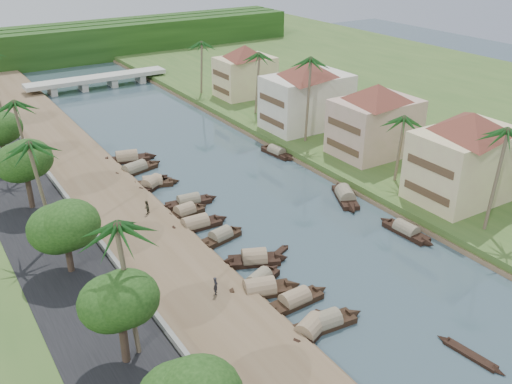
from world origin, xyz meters
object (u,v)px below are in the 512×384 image
sampan_1 (310,330)px  building_near (467,155)px  person_near (216,285)px  sampan_0 (324,323)px  bridge (97,80)px

sampan_1 → building_near: bearing=-5.6°
sampan_1 → person_near: 9.15m
building_near → sampan_0: (-27.32, -9.02, -5.97)m
sampan_0 → sampan_1: bearing=-171.8°
sampan_1 → bridge: bearing=60.2°
bridge → building_near: building_near is taller
sampan_0 → sampan_1: (-1.49, -0.07, 0.00)m
building_near → person_near: bearing=-178.1°
sampan_0 → building_near: bearing=23.7°
bridge → person_near: 76.43m
sampan_0 → sampan_1: 1.49m
building_near → sampan_0: bearing=-161.7°
bridge → sampan_1: 83.68m
bridge → person_near: bearing=-100.7°
sampan_0 → sampan_1: sampan_1 is taller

